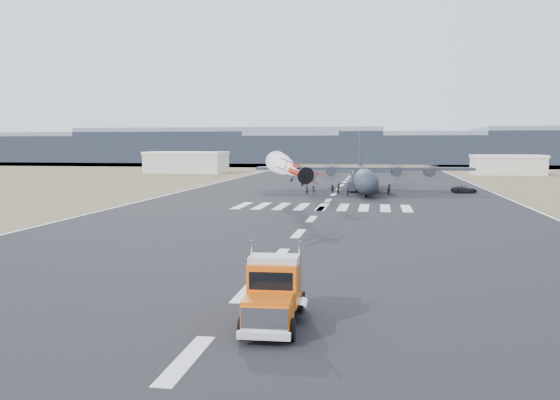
% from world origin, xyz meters
% --- Properties ---
extents(ground, '(500.00, 500.00, 0.00)m').
position_xyz_m(ground, '(0.00, 0.00, 0.00)').
color(ground, black).
rests_on(ground, ground).
extents(scrub_far, '(500.00, 80.00, 0.00)m').
position_xyz_m(scrub_far, '(0.00, 230.00, 0.00)').
color(scrub_far, brown).
rests_on(scrub_far, ground).
extents(runway_markings, '(60.00, 260.00, 0.01)m').
position_xyz_m(runway_markings, '(0.00, 60.00, 0.01)').
color(runway_markings, silver).
rests_on(runway_markings, ground).
extents(ridge_seg_a, '(150.00, 50.00, 13.00)m').
position_xyz_m(ridge_seg_a, '(-195.00, 260.00, 6.50)').
color(ridge_seg_a, slate).
rests_on(ridge_seg_a, ground).
extents(ridge_seg_b, '(150.00, 50.00, 15.00)m').
position_xyz_m(ridge_seg_b, '(-130.00, 260.00, 7.50)').
color(ridge_seg_b, slate).
rests_on(ridge_seg_b, ground).
extents(ridge_seg_c, '(150.00, 50.00, 17.00)m').
position_xyz_m(ridge_seg_c, '(-65.00, 260.00, 8.50)').
color(ridge_seg_c, slate).
rests_on(ridge_seg_c, ground).
extents(ridge_seg_d, '(150.00, 50.00, 13.00)m').
position_xyz_m(ridge_seg_d, '(0.00, 260.00, 6.50)').
color(ridge_seg_d, slate).
rests_on(ridge_seg_d, ground).
extents(ridge_seg_e, '(150.00, 50.00, 15.00)m').
position_xyz_m(ridge_seg_e, '(65.00, 260.00, 7.50)').
color(ridge_seg_e, slate).
rests_on(ridge_seg_e, ground).
extents(hangar_left, '(24.50, 14.50, 6.70)m').
position_xyz_m(hangar_left, '(-52.00, 145.00, 3.41)').
color(hangar_left, '#BCB6A7').
rests_on(hangar_left, ground).
extents(hangar_right, '(20.50, 12.50, 5.90)m').
position_xyz_m(hangar_right, '(46.00, 150.00, 3.01)').
color(hangar_right, '#BCB6A7').
rests_on(hangar_right, ground).
extents(semi_truck, '(2.89, 7.90, 3.53)m').
position_xyz_m(semi_truck, '(2.83, -6.43, 1.73)').
color(semi_truck, black).
rests_on(semi_truck, ground).
extents(aerobatic_biplane, '(5.18, 5.12, 3.21)m').
position_xyz_m(aerobatic_biplane, '(-0.98, 31.14, 5.93)').
color(aerobatic_biplane, '#AC1E0B').
extents(smoke_trail, '(8.43, 26.78, 3.46)m').
position_xyz_m(smoke_trail, '(-6.64, 53.06, 6.13)').
color(smoke_trail, white).
extents(transport_aircraft, '(40.43, 33.25, 11.67)m').
position_xyz_m(transport_aircraft, '(5.06, 78.96, 3.01)').
color(transport_aircraft, '#1F222F').
rests_on(transport_aircraft, ground).
extents(support_vehicle, '(5.12, 3.27, 1.31)m').
position_xyz_m(support_vehicle, '(23.91, 79.15, 0.66)').
color(support_vehicle, black).
rests_on(support_vehicle, ground).
extents(crew_a, '(0.81, 0.74, 1.84)m').
position_xyz_m(crew_a, '(-4.70, 70.30, 0.92)').
color(crew_a, black).
rests_on(crew_a, ground).
extents(crew_b, '(1.00, 1.06, 1.86)m').
position_xyz_m(crew_b, '(10.02, 73.95, 0.93)').
color(crew_b, black).
rests_on(crew_b, ground).
extents(crew_c, '(1.15, 0.83, 1.63)m').
position_xyz_m(crew_c, '(-3.57, 70.87, 0.81)').
color(crew_c, black).
rests_on(crew_c, ground).
extents(crew_d, '(1.03, 0.78, 1.57)m').
position_xyz_m(crew_d, '(4.80, 71.90, 0.79)').
color(crew_d, black).
rests_on(crew_d, ground).
extents(crew_e, '(0.78, 0.95, 1.69)m').
position_xyz_m(crew_e, '(6.53, 74.31, 0.84)').
color(crew_e, black).
rests_on(crew_e, ground).
extents(crew_f, '(1.51, 1.40, 1.68)m').
position_xyz_m(crew_f, '(-0.33, 73.20, 0.84)').
color(crew_f, black).
rests_on(crew_f, ground).
extents(crew_g, '(0.66, 0.73, 1.67)m').
position_xyz_m(crew_g, '(2.69, 68.28, 0.83)').
color(crew_g, black).
rests_on(crew_g, ground).
extents(crew_h, '(0.98, 1.07, 1.88)m').
position_xyz_m(crew_h, '(0.82, 74.41, 0.94)').
color(crew_h, black).
rests_on(crew_h, ground).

